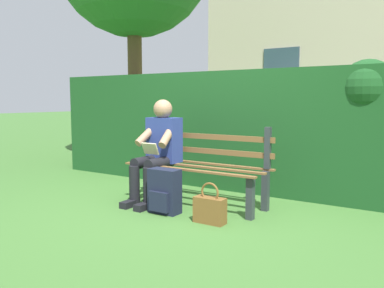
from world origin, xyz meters
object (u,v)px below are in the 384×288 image
person_seated (158,148)px  backpack (164,192)px  handbag (210,209)px  park_bench (201,166)px

person_seated → backpack: (-0.36, 0.36, -0.40)m
person_seated → handbag: person_seated is taller
person_seated → handbag: 1.12m
park_bench → person_seated: (0.47, 0.18, 0.20)m
backpack → handbag: bearing=175.9°
person_seated → backpack: person_seated is taller
backpack → park_bench: bearing=-101.2°
person_seated → backpack: bearing=135.1°
park_bench → person_seated: 0.54m
person_seated → handbag: (-0.93, 0.40, -0.48)m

